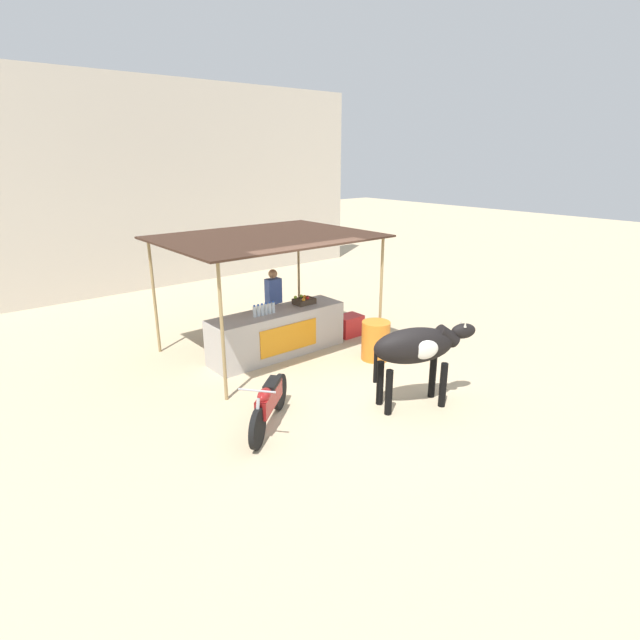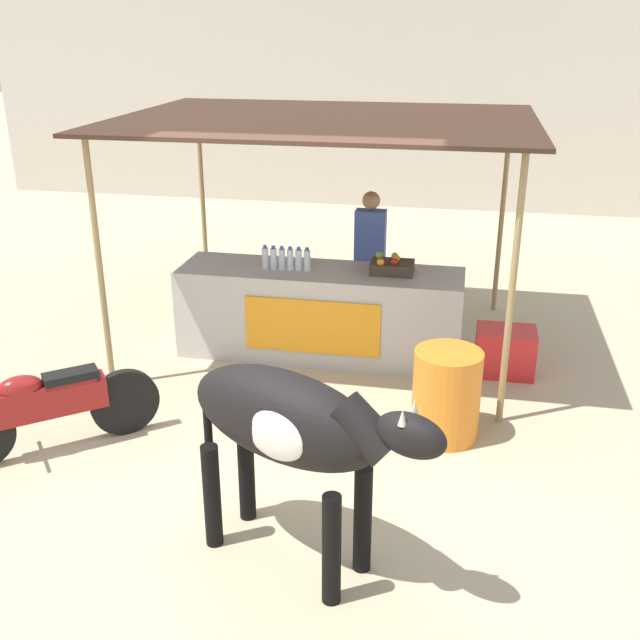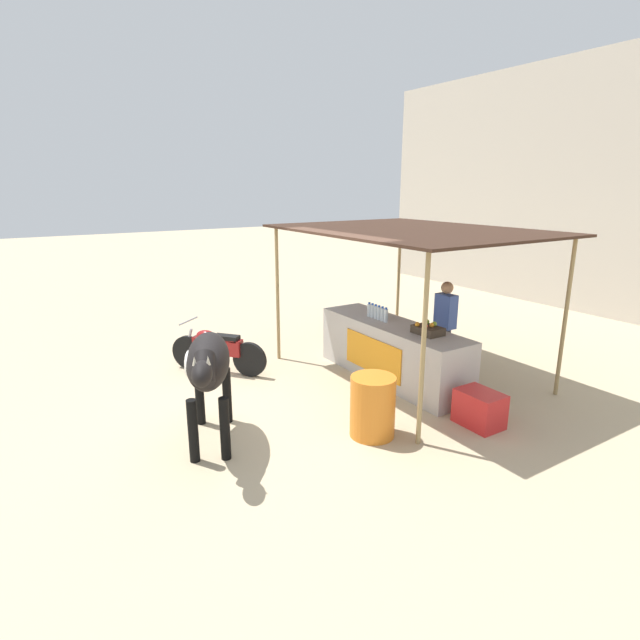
{
  "view_description": "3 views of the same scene",
  "coord_description": "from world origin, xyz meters",
  "px_view_note": "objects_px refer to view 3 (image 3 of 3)",
  "views": [
    {
      "loc": [
        -5.59,
        -5.97,
        4.05
      ],
      "look_at": [
        -0.07,
        0.71,
        1.16
      ],
      "focal_mm": 28.0,
      "sensor_mm": 36.0,
      "label": 1
    },
    {
      "loc": [
        1.45,
        -5.12,
        3.41
      ],
      "look_at": [
        0.18,
        1.32,
        0.76
      ],
      "focal_mm": 42.0,
      "sensor_mm": 36.0,
      "label": 2
    },
    {
      "loc": [
        6.04,
        -3.01,
        3.16
      ],
      "look_at": [
        -0.32,
        0.98,
        1.12
      ],
      "focal_mm": 28.0,
      "sensor_mm": 36.0,
      "label": 3
    }
  ],
  "objects_px": {
    "cooler_box": "(479,409)",
    "motorcycle_parked": "(217,349)",
    "cow": "(208,365)",
    "fruit_crate": "(428,330)",
    "water_barrel": "(373,406)",
    "vendor_behind_counter": "(444,329)",
    "stall_counter": "(392,351)"
  },
  "relations": [
    {
      "from": "water_barrel",
      "to": "motorcycle_parked",
      "type": "relative_size",
      "value": 0.56
    },
    {
      "from": "vendor_behind_counter",
      "to": "motorcycle_parked",
      "type": "relative_size",
      "value": 1.14
    },
    {
      "from": "vendor_behind_counter",
      "to": "water_barrel",
      "type": "xyz_separation_m",
      "value": [
        0.98,
        -2.25,
        -0.45
      ]
    },
    {
      "from": "vendor_behind_counter",
      "to": "fruit_crate",
      "type": "bearing_deg",
      "value": -65.41
    },
    {
      "from": "vendor_behind_counter",
      "to": "motorcycle_parked",
      "type": "bearing_deg",
      "value": -125.83
    },
    {
      "from": "cooler_box",
      "to": "motorcycle_parked",
      "type": "height_order",
      "value": "motorcycle_parked"
    },
    {
      "from": "stall_counter",
      "to": "motorcycle_parked",
      "type": "xyz_separation_m",
      "value": [
        -1.83,
        -2.37,
        -0.05
      ]
    },
    {
      "from": "vendor_behind_counter",
      "to": "cooler_box",
      "type": "height_order",
      "value": "vendor_behind_counter"
    },
    {
      "from": "fruit_crate",
      "to": "cow",
      "type": "height_order",
      "value": "cow"
    },
    {
      "from": "motorcycle_parked",
      "to": "fruit_crate",
      "type": "bearing_deg",
      "value": 43.28
    },
    {
      "from": "vendor_behind_counter",
      "to": "stall_counter",
      "type": "bearing_deg",
      "value": -119.68
    },
    {
      "from": "cooler_box",
      "to": "motorcycle_parked",
      "type": "relative_size",
      "value": 0.42
    },
    {
      "from": "vendor_behind_counter",
      "to": "motorcycle_parked",
      "type": "distance_m",
      "value": 3.87
    },
    {
      "from": "fruit_crate",
      "to": "water_barrel",
      "type": "xyz_separation_m",
      "value": [
        0.66,
        -1.55,
        -0.63
      ]
    },
    {
      "from": "cooler_box",
      "to": "water_barrel",
      "type": "height_order",
      "value": "water_barrel"
    },
    {
      "from": "fruit_crate",
      "to": "water_barrel",
      "type": "height_order",
      "value": "fruit_crate"
    },
    {
      "from": "motorcycle_parked",
      "to": "cow",
      "type": "bearing_deg",
      "value": -22.62
    },
    {
      "from": "water_barrel",
      "to": "cow",
      "type": "bearing_deg",
      "value": -116.84
    },
    {
      "from": "vendor_behind_counter",
      "to": "cow",
      "type": "relative_size",
      "value": 0.91
    },
    {
      "from": "stall_counter",
      "to": "cooler_box",
      "type": "height_order",
      "value": "stall_counter"
    },
    {
      "from": "vendor_behind_counter",
      "to": "cooler_box",
      "type": "xyz_separation_m",
      "value": [
        1.53,
        -0.85,
        -0.61
      ]
    },
    {
      "from": "cow",
      "to": "water_barrel",
      "type": "bearing_deg",
      "value": 63.16
    },
    {
      "from": "stall_counter",
      "to": "fruit_crate",
      "type": "bearing_deg",
      "value": 4.17
    },
    {
      "from": "cooler_box",
      "to": "water_barrel",
      "type": "xyz_separation_m",
      "value": [
        -0.55,
        -1.4,
        0.16
      ]
    },
    {
      "from": "stall_counter",
      "to": "fruit_crate",
      "type": "height_order",
      "value": "fruit_crate"
    },
    {
      "from": "fruit_crate",
      "to": "motorcycle_parked",
      "type": "bearing_deg",
      "value": -136.72
    },
    {
      "from": "motorcycle_parked",
      "to": "cooler_box",
      "type": "bearing_deg",
      "value": 31.01
    },
    {
      "from": "fruit_crate",
      "to": "cooler_box",
      "type": "height_order",
      "value": "fruit_crate"
    },
    {
      "from": "cooler_box",
      "to": "motorcycle_parked",
      "type": "distance_m",
      "value": 4.42
    },
    {
      "from": "water_barrel",
      "to": "motorcycle_parked",
      "type": "xyz_separation_m",
      "value": [
        -3.23,
        -0.87,
        0.02
      ]
    },
    {
      "from": "fruit_crate",
      "to": "cooler_box",
      "type": "distance_m",
      "value": 1.45
    },
    {
      "from": "cow",
      "to": "motorcycle_parked",
      "type": "height_order",
      "value": "cow"
    }
  ]
}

